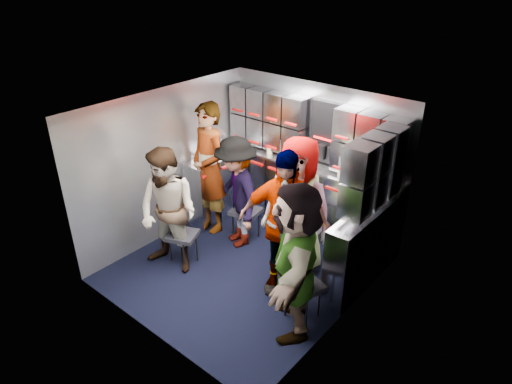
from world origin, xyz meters
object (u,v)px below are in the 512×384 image
Objects in this scene: jump_seat_center at (304,234)px; attendant_arc_d at (284,224)px; jump_seat_near_right at (303,287)px; attendant_arc_b at (237,193)px; attendant_standing at (209,169)px; attendant_arc_a at (169,212)px; attendant_arc_e at (295,260)px; attendant_arc_c at (298,207)px; jump_seat_near_left at (183,237)px; jump_seat_mid_left at (246,213)px; jump_seat_mid_right at (292,255)px.

jump_seat_center is 0.26× the size of attendant_arc_d.
jump_seat_near_right is at bearing -51.90° from attendant_arc_d.
jump_seat_center is 0.30× the size of attendant_arc_b.
attendant_standing reaches higher than attendant_arc_a.
attendant_standing is 1.04× the size of attendant_arc_d.
attendant_arc_e is at bearing -60.95° from jump_seat_center.
attendant_arc_c reaches higher than attendant_arc_b.
jump_seat_near_right is 0.27× the size of attendant_arc_d.
attendant_arc_c is at bearing 34.78° from jump_seat_near_left.
attendant_arc_e is (1.53, -0.81, 0.08)m from attendant_arc_b.
jump_seat_mid_left is at bearing -176.68° from jump_seat_center.
attendant_arc_d is at bearing 151.98° from jump_seat_near_right.
jump_seat_near_left is at bearing -128.08° from attendant_arc_e.
attendant_arc_e is (0.58, -1.05, 0.45)m from jump_seat_center.
jump_seat_near_left is at bearing -80.59° from attendant_arc_b.
jump_seat_center is 1.62m from attendant_standing.
attendant_arc_c is 0.98× the size of attendant_arc_d.
attendant_standing is (-2.10, 0.70, 0.54)m from jump_seat_near_right.
jump_seat_mid_right is at bearing 137.22° from jump_seat_near_right.
jump_seat_center is 1.04m from jump_seat_near_right.
jump_seat_mid_left is 0.24× the size of attendant_standing.
attendant_arc_c is (0.94, -0.13, 0.49)m from jump_seat_mid_left.
attendant_standing reaches higher than jump_seat_center.
jump_seat_mid_right is at bearing 16.09° from attendant_arc_b.
attendant_arc_a is (-1.19, -1.19, 0.40)m from jump_seat_center.
attendant_arc_c is (1.19, 1.01, 0.07)m from attendant_arc_a.
attendant_arc_a is at bearing -150.49° from jump_seat_mid_right.
jump_seat_near_left is at bearing -156.77° from jump_seat_mid_right.
attendant_arc_b is 1.14m from attendant_arc_d.
jump_seat_near_left is at bearing -104.52° from jump_seat_mid_left.
attendant_standing is 1.52m from attendant_arc_c.
jump_seat_center is at bearing 41.08° from attendant_arc_b.
attendant_standing reaches higher than attendant_arc_c.
attendant_arc_b is (-0.00, -0.18, 0.39)m from jump_seat_mid_left.
attendant_arc_e reaches higher than attendant_arc_b.
jump_seat_near_left is at bearing -175.45° from jump_seat_near_right.
jump_seat_mid_left is 1.23m from attendant_arc_a.
attendant_arc_c is (1.52, -0.01, -0.05)m from attendant_standing.
attendant_arc_a is 0.95× the size of attendant_arc_e.
jump_seat_mid_left is 0.95m from jump_seat_center.
attendant_arc_b reaches higher than jump_seat_mid_left.
jump_seat_mid_left is 0.29× the size of attendant_arc_b.
attendant_arc_a reaches higher than attendant_arc_b.
attendant_standing reaches higher than jump_seat_near_right.
jump_seat_near_right is 2.28m from attendant_standing.
attendant_standing reaches higher than attendant_arc_b.
attendant_arc_c is (-0.00, -0.18, 0.47)m from jump_seat_center.
jump_seat_center is 0.46m from jump_seat_mid_right.
jump_seat_near_right is (1.53, -0.81, 0.01)m from jump_seat_mid_left.
jump_seat_near_right reaches higher than jump_seat_mid_right.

